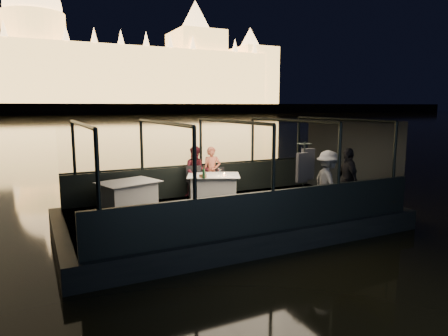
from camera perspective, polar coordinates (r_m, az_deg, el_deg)
name	(u,v)px	position (r m, az deg, el deg)	size (l,w,h in m)	color
river_water	(54,122)	(89.23, -23.16, 6.12)	(500.00, 500.00, 0.00)	black
boat_hull	(231,228)	(10.65, 0.95, -8.57)	(8.60, 4.40, 1.00)	black
boat_deck	(231,210)	(10.51, 0.96, -6.07)	(8.00, 4.00, 0.04)	black
gunwale_port	(201,180)	(12.18, -3.30, -1.74)	(8.00, 0.08, 0.90)	black
gunwale_starboard	(273,211)	(8.72, 6.97, -6.10)	(8.00, 0.08, 0.90)	black
cabin_glass_port	(201,143)	(12.02, -3.35, 3.65)	(8.00, 0.02, 1.40)	#99B2B2
cabin_glass_starboard	(274,158)	(8.50, 7.12, 1.42)	(8.00, 0.02, 1.40)	#99B2B2
cabin_roof_glass	(231,121)	(10.17, 1.00, 6.66)	(8.00, 4.00, 0.02)	#99B2B2
end_wall_fore	(65,179)	(9.20, -21.82, -1.42)	(0.02, 4.00, 2.30)	black
end_wall_aft	(349,158)	(12.59, 17.44, 1.43)	(0.02, 4.00, 2.30)	black
canopy_ribs	(231,166)	(10.27, 0.98, 0.24)	(8.00, 4.00, 2.30)	black
embankment	(38,110)	(219.11, -25.02, 7.48)	(400.00, 140.00, 6.00)	#423D33
parliament_building	(35,41)	(185.91, -25.36, 16.03)	(220.00, 32.00, 60.00)	#F2D18C
dining_table_central	(213,188)	(11.31, -1.51, -2.89)	(1.45, 1.05, 0.77)	silver
dining_table_aft	(129,196)	(10.61, -13.45, -3.93)	(1.46, 1.05, 0.77)	silver
chair_port_left	(196,184)	(11.58, -3.97, -2.31)	(0.45, 0.45, 0.95)	black
chair_port_right	(220,182)	(11.88, -0.55, -2.01)	(0.40, 0.40, 0.86)	black
coat_stand	(304,180)	(9.96, 11.29, -1.67)	(0.51, 0.41, 1.84)	black
person_woman_coral	(212,171)	(12.00, -1.74, -0.44)	(0.53, 0.36, 1.48)	#CB684A
person_man_maroon	(196,172)	(11.81, -3.96, -0.61)	(0.73, 0.57, 1.52)	#44131B
passenger_stripe	(328,181)	(10.15, 14.63, -1.88)	(1.05, 0.59, 1.62)	silver
passenger_dark	(347,178)	(10.81, 17.22, -1.34)	(0.96, 0.40, 1.63)	black
wine_bottle	(204,173)	(10.67, -2.92, -0.72)	(0.07, 0.07, 0.32)	#14371D
bread_basket	(203,176)	(10.86, -3.04, -1.14)	(0.21, 0.21, 0.08)	brown
amber_candle	(224,175)	(11.06, 0.02, -0.94)	(0.05, 0.05, 0.08)	#FF8C3F
plate_near	(231,175)	(11.13, 0.98, -1.05)	(0.23, 0.23, 0.01)	silver
plate_far	(203,176)	(11.09, -2.98, -1.10)	(0.25, 0.25, 0.02)	silver
wine_glass_white	(205,175)	(10.74, -2.67, -0.95)	(0.06, 0.06, 0.17)	silver
wine_glass_red	(219,171)	(11.32, -0.78, -0.44)	(0.06, 0.06, 0.17)	silver
wine_glass_empty	(220,174)	(10.85, -0.56, -0.84)	(0.07, 0.07, 0.21)	silver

